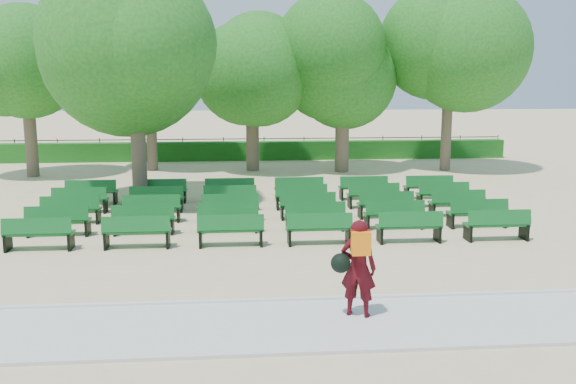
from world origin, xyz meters
name	(u,v)px	position (x,y,z in m)	size (l,w,h in m)	color
ground	(254,225)	(0.00, 0.00, 0.00)	(120.00, 120.00, 0.00)	#CFB789
paving	(269,327)	(0.00, -7.40, 0.03)	(30.00, 2.20, 0.06)	silver
curb	(265,301)	(0.00, -6.25, 0.05)	(30.00, 0.12, 0.10)	silver
hedge	(244,151)	(0.00, 14.00, 0.45)	(26.00, 0.70, 0.90)	#1A5D19
fence	(244,159)	(0.00, 14.40, 0.00)	(26.00, 0.10, 1.02)	black
tree_line	(246,172)	(0.00, 10.00, 0.00)	(21.80, 6.80, 7.04)	#24701E
bench_array	(269,217)	(0.46, 0.65, 0.08)	(1.62, 0.57, 1.01)	#105B20
tree_among	(134,49)	(-3.48, 2.93, 4.87)	(5.36, 5.36, 7.30)	brown
person	(357,267)	(1.50, -7.11, 0.92)	(0.84, 0.60, 1.67)	#40090F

